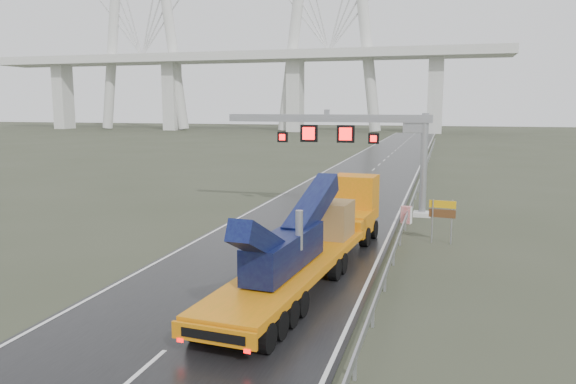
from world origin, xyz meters
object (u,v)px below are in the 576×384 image
(sign_gantry, at_px, (356,135))
(exit_sign_pair, at_px, (442,213))
(heavy_haul_truck, at_px, (321,231))
(striped_barrier, at_px, (406,215))

(sign_gantry, relative_size, exit_sign_pair, 5.94)
(sign_gantry, xyz_separation_m, heavy_haul_truck, (0.62, -14.05, -3.90))
(heavy_haul_truck, height_order, exit_sign_pair, heavy_haul_truck)
(sign_gantry, relative_size, striped_barrier, 13.11)
(heavy_haul_truck, distance_m, exit_sign_pair, 8.33)
(heavy_haul_truck, bearing_deg, striped_barrier, 78.64)
(heavy_haul_truck, xyz_separation_m, striped_barrier, (3.27, 11.29, -1.15))
(sign_gantry, height_order, exit_sign_pair, sign_gantry)
(heavy_haul_truck, distance_m, striped_barrier, 11.81)
(sign_gantry, bearing_deg, striped_barrier, -35.30)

